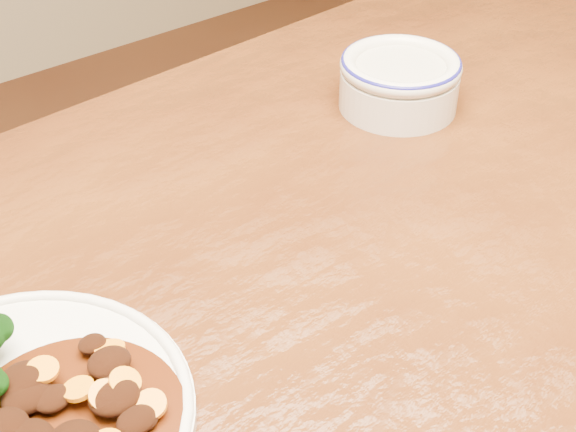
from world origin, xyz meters
TOP-DOWN VIEW (x-y plane):
  - dining_table at (0.00, 0.00)m, footprint 1.55×0.98m
  - dinner_plate at (-0.24, 0.07)m, footprint 0.25×0.25m
  - mince_stew at (-0.22, 0.04)m, footprint 0.15×0.15m
  - dip_bowl at (0.27, 0.22)m, footprint 0.13×0.13m

SIDE VIEW (x-z plane):
  - dining_table at x=0.00m, z-range 0.30..1.05m
  - dinner_plate at x=-0.24m, z-range 0.75..0.77m
  - mince_stew at x=-0.22m, z-range 0.76..0.78m
  - dip_bowl at x=0.27m, z-range 0.75..0.81m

